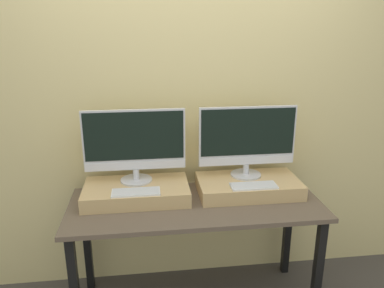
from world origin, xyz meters
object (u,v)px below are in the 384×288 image
(keyboard_left, at_px, (136,192))
(monitor_right, at_px, (247,139))
(keyboard_right, at_px, (254,186))
(monitor_left, at_px, (135,143))

(keyboard_left, height_order, monitor_right, monitor_right)
(keyboard_left, bearing_deg, monitor_right, 14.46)
(monitor_right, distance_m, keyboard_right, 0.32)
(keyboard_right, bearing_deg, monitor_right, 90.00)
(monitor_left, xyz_separation_m, keyboard_right, (0.75, -0.19, -0.26))
(monitor_right, height_order, keyboard_right, monitor_right)
(monitor_left, height_order, monitor_right, same)
(monitor_right, bearing_deg, keyboard_left, -165.54)
(monitor_left, relative_size, keyboard_left, 2.20)
(monitor_left, xyz_separation_m, keyboard_left, (-0.00, -0.19, -0.26))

